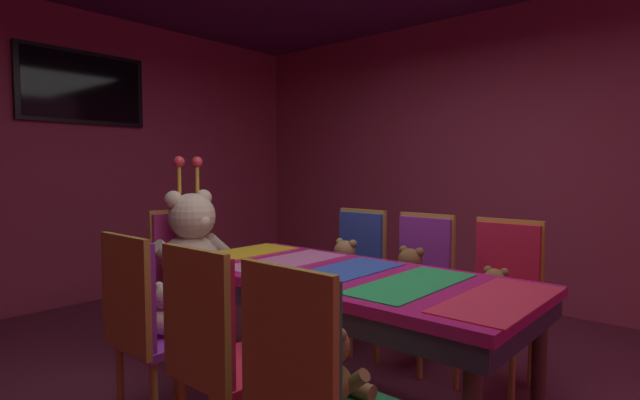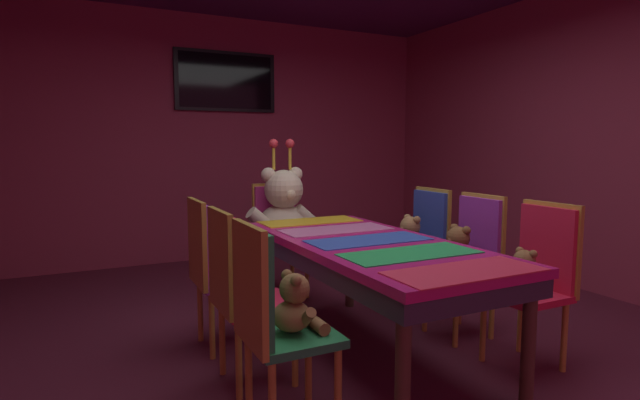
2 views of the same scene
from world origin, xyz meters
name	(u,v)px [view 2 (image 2 of 2)]	position (x,y,z in m)	size (l,w,h in m)	color
ground_plane	(367,355)	(0.00, 0.00, 0.00)	(7.90, 7.90, 0.00)	#591E33
wall_back	(225,139)	(0.00, 3.20, 1.40)	(5.20, 0.12, 2.80)	#99334C
wall_right	(635,136)	(2.60, 0.00, 1.40)	(0.12, 6.40, 2.80)	#99334C
banquet_table	(369,254)	(0.00, 0.00, 0.65)	(0.90, 2.02, 0.75)	#C61E72
chair_left_0	(266,308)	(-0.87, -0.52, 0.60)	(0.42, 0.41, 0.98)	#268C4C
teddy_left_0	(296,306)	(-0.72, -0.52, 0.58)	(0.24, 0.30, 0.29)	olive
chair_left_1	(235,280)	(-0.86, -0.01, 0.60)	(0.42, 0.41, 0.98)	red
chair_left_2	(210,259)	(-0.86, 0.55, 0.60)	(0.42, 0.41, 0.98)	purple
teddy_left_2	(231,261)	(-0.71, 0.55, 0.57)	(0.22, 0.28, 0.26)	beige
chair_right_0	(540,267)	(0.88, -0.54, 0.60)	(0.42, 0.41, 0.98)	red
teddy_right_0	(523,274)	(0.73, -0.54, 0.57)	(0.22, 0.28, 0.26)	olive
chair_right_1	(473,250)	(0.87, 0.02, 0.60)	(0.42, 0.41, 0.98)	purple
teddy_right_1	(457,252)	(0.73, 0.02, 0.60)	(0.26, 0.34, 0.32)	brown
chair_right_2	(424,237)	(0.86, 0.55, 0.60)	(0.42, 0.41, 0.98)	#2D47B2
teddy_right_2	(409,239)	(0.72, 0.55, 0.60)	(0.26, 0.34, 0.32)	#9E7247
throne_chair	(277,227)	(0.00, 1.54, 0.60)	(0.41, 0.42, 0.98)	#CC338C
king_teddy_bear	(284,212)	(0.00, 1.37, 0.75)	(0.72, 0.55, 0.92)	beige
wall_tv	(226,81)	(0.00, 3.11, 2.05)	(1.16, 0.06, 0.68)	black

